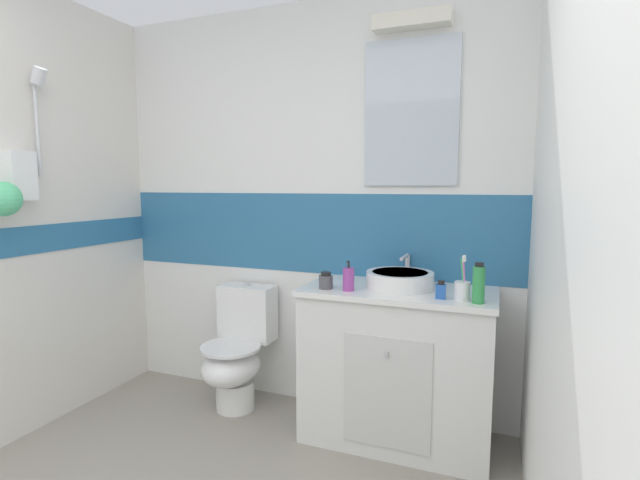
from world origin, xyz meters
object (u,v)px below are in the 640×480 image
toilet (237,352)px  perfume_flask_small (441,290)px  hair_gel_jar (326,281)px  shampoo_bottle_tall (479,284)px  sink_basin (400,279)px  toothbrush_cup (462,289)px  soap_dispenser (349,279)px

toilet → perfume_flask_small: bearing=-7.4°
hair_gel_jar → shampoo_bottle_tall: size_ratio=0.47×
sink_basin → hair_gel_jar: sink_basin is taller
toothbrush_cup → soap_dispenser: bearing=-179.3°
hair_gel_jar → shampoo_bottle_tall: (0.78, -0.03, 0.05)m
perfume_flask_small → shampoo_bottle_tall: bearing=-6.3°
soap_dispenser → hair_gel_jar: 0.13m
sink_basin → soap_dispenser: bearing=-145.2°
perfume_flask_small → hair_gel_jar: bearing=178.9°
toothbrush_cup → hair_gel_jar: size_ratio=2.39×
perfume_flask_small → sink_basin: bearing=143.4°
toilet → perfume_flask_small: perfume_flask_small is taller
toilet → hair_gel_jar: 0.86m
soap_dispenser → hair_gel_jar: soap_dispenser is taller
soap_dispenser → shampoo_bottle_tall: shampoo_bottle_tall is taller
shampoo_bottle_tall → sink_basin: bearing=154.6°
toilet → shampoo_bottle_tall: size_ratio=3.98×
toothbrush_cup → hair_gel_jar: bearing=-179.5°
soap_dispenser → perfume_flask_small: bearing=-1.3°
perfume_flask_small → hair_gel_jar: (-0.60, 0.01, -0.00)m
sink_basin → perfume_flask_small: (0.24, -0.18, -0.00)m
toilet → hair_gel_jar: size_ratio=8.50×
soap_dispenser → hair_gel_jar: (-0.13, 0.00, -0.02)m
toilet → hair_gel_jar: hair_gel_jar is taller
sink_basin → shampoo_bottle_tall: shampoo_bottle_tall is taller
sink_basin → hair_gel_jar: 0.40m
sink_basin → hair_gel_jar: bearing=-155.7°
toilet → perfume_flask_small: (1.26, -0.16, 0.54)m
sink_basin → toilet: size_ratio=0.53×
sink_basin → shampoo_bottle_tall: 0.46m
toilet → toothbrush_cup: toothbrush_cup is taller
sink_basin → toilet: sink_basin is taller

